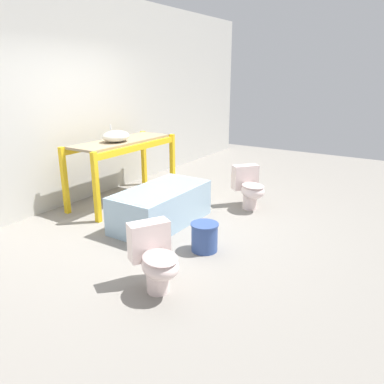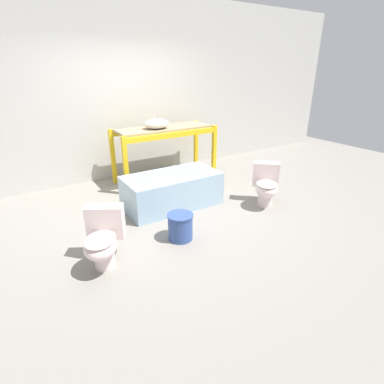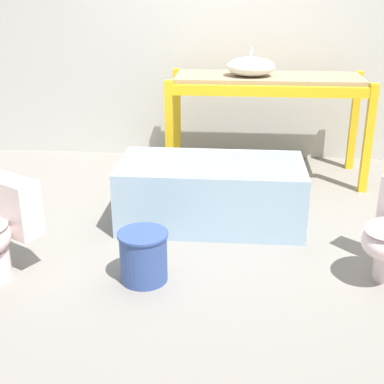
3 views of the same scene
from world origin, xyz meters
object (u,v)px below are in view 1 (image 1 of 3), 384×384
object	(u,v)px
sink_basin	(116,136)
bucket_white	(205,236)
bathtub_main	(161,204)
toilet_far	(249,187)
toilet_near	(156,258)

from	to	relation	value
sink_basin	bucket_white	world-z (taller)	sink_basin
bathtub_main	toilet_far	size ratio (longest dim) A/B	2.15
bathtub_main	toilet_near	xyz separation A→B (m)	(-1.34, -0.95, 0.04)
sink_basin	bathtub_main	distance (m)	1.34
bathtub_main	toilet_near	distance (m)	1.64
bathtub_main	toilet_far	distance (m)	1.43
sink_basin	toilet_far	distance (m)	2.15
bathtub_main	bucket_white	bearing A→B (deg)	-113.12
bathtub_main	bucket_white	distance (m)	1.00
toilet_near	sink_basin	bearing A→B (deg)	80.93
sink_basin	toilet_far	world-z (taller)	sink_basin
toilet_near	bucket_white	world-z (taller)	toilet_near
toilet_near	toilet_far	bearing A→B (deg)	34.90
sink_basin	toilet_near	world-z (taller)	sink_basin
toilet_near	toilet_far	xyz separation A→B (m)	(2.57, 0.21, 0.00)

